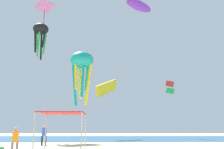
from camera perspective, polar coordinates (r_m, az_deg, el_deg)
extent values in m
cube|color=#28608C|center=(38.12, -1.00, -14.71)|extent=(110.00, 19.08, 0.03)
cylinder|color=#B2B2B7|center=(14.75, -17.88, -13.25)|extent=(0.07, 0.07, 2.49)
cylinder|color=#B2B2B7|center=(14.25, -7.20, -13.78)|extent=(0.07, 0.07, 2.49)
cylinder|color=#B2B2B7|center=(17.39, -15.32, -13.16)|extent=(0.07, 0.07, 2.49)
cylinder|color=#B2B2B7|center=(16.97, -6.27, -13.55)|extent=(0.07, 0.07, 2.49)
cube|color=red|center=(15.80, -11.47, -8.84)|extent=(2.74, 2.80, 0.06)
cylinder|color=black|center=(24.24, -15.34, -14.76)|extent=(0.16, 0.16, 0.83)
cylinder|color=black|center=(24.16, -16.11, -14.72)|extent=(0.16, 0.16, 0.83)
cylinder|color=blue|center=(24.17, -15.61, -12.90)|extent=(0.43, 0.43, 0.72)
sphere|color=tan|center=(24.17, -15.54, -11.73)|extent=(0.27, 0.27, 0.27)
cylinder|color=slate|center=(17.14, -22.39, -15.65)|extent=(0.15, 0.15, 0.75)
cylinder|color=slate|center=(17.09, -21.39, -15.73)|extent=(0.15, 0.15, 0.75)
cylinder|color=orange|center=(17.08, -21.70, -13.36)|extent=(0.39, 0.39, 0.65)
sphere|color=tan|center=(17.07, -21.58, -11.87)|extent=(0.24, 0.24, 0.24)
ellipsoid|color=teal|center=(22.90, -7.07, 3.41)|extent=(3.02, 3.02, 1.54)
cylinder|color=teal|center=(22.93, -5.93, -0.90)|extent=(0.40, 0.41, 2.39)
cylinder|color=yellow|center=(23.08, -7.49, -1.84)|extent=(0.32, 0.53, 3.10)
cylinder|color=teal|center=(22.61, -8.78, -2.50)|extent=(0.60, 0.33, 3.81)
cylinder|color=yellow|center=(22.11, -8.47, -0.41)|extent=(0.40, 0.41, 2.39)
cylinder|color=teal|center=(21.81, -6.89, -1.25)|extent=(0.32, 0.53, 3.10)
cylinder|color=yellow|center=(22.17, -5.64, -2.39)|extent=(0.60, 0.33, 3.81)
ellipsoid|color=purple|center=(45.57, 6.34, 15.70)|extent=(6.01, 5.22, 2.17)
cone|color=black|center=(46.00, 6.31, 16.71)|extent=(1.29, 1.32, 0.85)
cube|color=red|center=(38.97, 13.40, -2.12)|extent=(1.41, 1.38, 1.00)
cube|color=green|center=(38.79, 13.48, -3.74)|extent=(1.41, 1.38, 1.00)
cube|color=pink|center=(43.40, -15.48, 15.15)|extent=(3.48, 3.47, 0.71)
cylinder|color=red|center=(42.51, -15.64, 12.69)|extent=(0.17, 0.17, 2.64)
cube|color=yellow|center=(36.01, -1.30, -3.11)|extent=(3.12, 4.57, 3.18)
cube|color=orange|center=(35.91, -1.31, -4.21)|extent=(2.37, 3.39, 1.76)
ellipsoid|color=black|center=(36.04, -16.34, 10.19)|extent=(2.92, 2.92, 1.53)
cylinder|color=black|center=(35.01, -15.76, 7.94)|extent=(0.44, 0.36, 2.38)
cylinder|color=green|center=(35.48, -15.51, 7.05)|extent=(0.51, 0.38, 3.08)
cylinder|color=black|center=(35.81, -16.28, 6.31)|extent=(0.25, 0.61, 3.78)
cylinder|color=green|center=(35.91, -17.22, 7.52)|extent=(0.44, 0.36, 2.38)
cylinder|color=black|center=(35.21, -17.57, 7.32)|extent=(0.51, 0.38, 3.08)
cylinder|color=green|center=(34.64, -16.88, 6.98)|extent=(0.25, 0.61, 3.78)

